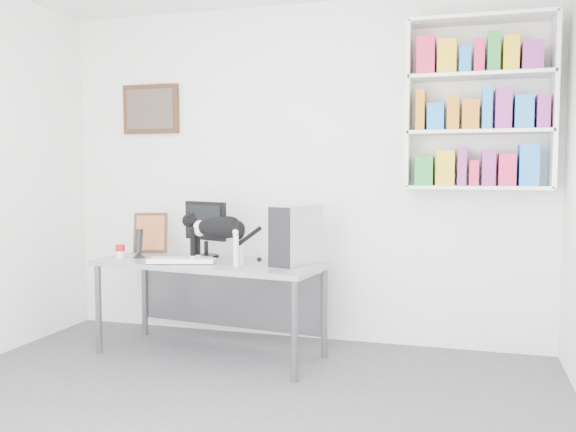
% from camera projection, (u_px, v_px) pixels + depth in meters
% --- Properties ---
extents(room, '(4.01, 4.01, 2.70)m').
position_uv_depth(room, '(190.00, 175.00, 3.03)').
color(room, '#55565B').
rests_on(room, ground).
extents(bookshelf, '(1.03, 0.28, 1.24)m').
position_uv_depth(bookshelf, '(479.00, 104.00, 4.37)').
color(bookshelf, white).
rests_on(bookshelf, room).
extents(wall_art, '(0.52, 0.04, 0.42)m').
position_uv_depth(wall_art, '(151.00, 109.00, 5.24)').
color(wall_art, '#4D2818').
rests_on(wall_art, room).
extents(desk, '(1.76, 0.87, 0.71)m').
position_uv_depth(desk, '(210.00, 308.00, 4.51)').
color(desk, gray).
rests_on(desk, room).
extents(monitor, '(0.45, 0.33, 0.44)m').
position_uv_depth(monitor, '(206.00, 229.00, 4.68)').
color(monitor, black).
rests_on(monitor, desk).
extents(keyboard, '(0.51, 0.31, 0.04)m').
position_uv_depth(keyboard, '(182.00, 261.00, 4.39)').
color(keyboard, white).
rests_on(keyboard, desk).
extents(pc_tower, '(0.31, 0.46, 0.42)m').
position_uv_depth(pc_tower, '(296.00, 235.00, 4.30)').
color(pc_tower, '#ABABAF').
rests_on(pc_tower, desk).
extents(speaker, '(0.12, 0.12, 0.23)m').
position_uv_depth(speaker, '(139.00, 243.00, 4.65)').
color(speaker, black).
rests_on(speaker, desk).
extents(leaning_print, '(0.29, 0.19, 0.33)m').
position_uv_depth(leaning_print, '(151.00, 232.00, 4.96)').
color(leaning_print, '#4D2818').
rests_on(leaning_print, desk).
extents(soup_can, '(0.09, 0.09, 0.10)m').
position_uv_depth(soup_can, '(120.00, 251.00, 4.64)').
color(soup_can, red).
rests_on(soup_can, desk).
extents(cat, '(0.59, 0.23, 0.35)m').
position_uv_depth(cat, '(218.00, 240.00, 4.30)').
color(cat, black).
rests_on(cat, desk).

